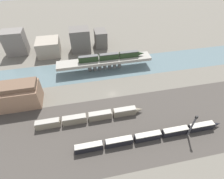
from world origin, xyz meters
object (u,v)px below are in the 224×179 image
at_px(train_on_bridge, 111,56).
at_px(train_yard_mid, 90,117).
at_px(train_yard_near, 151,136).
at_px(signal_tower, 192,126).
at_px(warehouse_building, 16,95).

distance_m(train_on_bridge, train_yard_mid, 45.84).
height_order(train_yard_near, train_yard_mid, train_yard_mid).
xyz_separation_m(train_yard_near, signal_tower, (17.71, -1.77, 5.04)).
relative_size(train_yard_mid, signal_tower, 3.90).
xyz_separation_m(train_yard_mid, warehouse_building, (-36.57, 18.45, 4.58)).
relative_size(train_on_bridge, signal_tower, 3.21).
xyz_separation_m(train_on_bridge, warehouse_building, (-55.34, -22.75, -2.64)).
distance_m(train_yard_near, train_yard_mid, 30.13).
bearing_deg(train_on_bridge, warehouse_building, -157.66).
relative_size(train_yard_near, warehouse_building, 2.88).
xyz_separation_m(train_yard_mid, signal_tower, (43.27, -17.71, 4.84)).
relative_size(train_on_bridge, train_yard_mid, 0.82).
distance_m(train_on_bridge, signal_tower, 63.85).
bearing_deg(train_yard_near, train_on_bridge, 96.79).
bearing_deg(warehouse_building, train_yard_near, -28.96).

